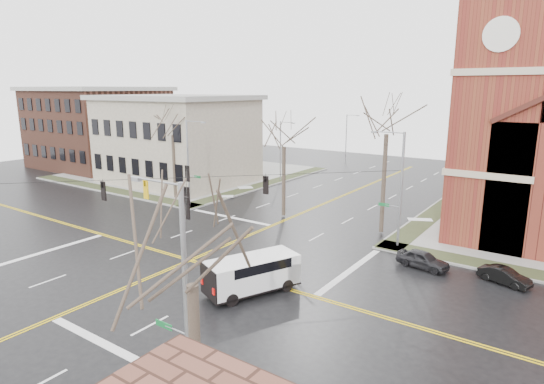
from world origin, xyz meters
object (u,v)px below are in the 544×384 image
Objects in this scene: streetlight_north_b at (347,136)px; tree_nw_near at (284,142)px; signal_pole_se at (182,293)px; tree_se at (192,272)px; tree_ne at (387,127)px; streetlight_north_a at (281,149)px; parked_car_a at (423,259)px; parked_car_b at (505,276)px; signal_pole_ne at (399,186)px; tree_nw_far at (172,131)px; signal_pole_nw at (189,160)px; cargo_van at (255,271)px.

streetlight_north_b is 0.79× the size of tree_nw_near.
signal_pole_se is 0.93× the size of tree_se.
signal_pole_se is 26.11m from tree_ne.
streetlight_north_a is 2.20× the size of parked_car_a.
streetlight_north_b is at bearing 54.64° from parked_car_b.
signal_pole_ne is at bearing -10.36° from tree_nw_near.
tree_ne is (24.25, 1.23, 1.42)m from tree_nw_far.
tree_nw_far is (-34.77, 4.25, 7.23)m from parked_car_b.
signal_pole_se reaches higher than parked_car_a.
streetlight_north_a is 17.56m from tree_nw_near.
signal_pole_nw is 36.51m from streetlight_north_b.
streetlight_north_a and streetlight_north_b have the same top height.
streetlight_north_b is 1.28× the size of cargo_van.
parked_car_b is at bearing -6.97° from tree_nw_far.
parked_car_a is 0.29× the size of tree_ne.
tree_nw_near is at bearing 93.20° from parked_car_b.
signal_pole_se is 11.52m from cargo_van.
streetlight_north_a is (-21.97, 16.50, -0.48)m from signal_pole_ne.
tree_ne is 28.00m from tree_se.
signal_pole_nw is 0.89× the size of tree_nw_near.
tree_se is at bearing -80.33° from tree_ne.
streetlight_north_b is 52.60m from cargo_van.
tree_nw_far reaches higher than tree_se.
streetlight_north_a is at bearing 143.10° from signal_pole_ne.
tree_nw_near is (9.82, -34.28, 2.89)m from streetlight_north_b.
parked_car_a is (25.10, -39.65, -3.85)m from streetlight_north_b.
tree_nw_far is (-3.86, 1.43, 2.81)m from signal_pole_nw.
parked_car_b is 0.33× the size of tree_se.
tree_se reaches higher than signal_pole_nw.
signal_pole_nw reaches higher than parked_car_a.
streetlight_north_b is 49.76m from parked_car_b.
signal_pole_ne is at bearing -49.83° from tree_ne.
tree_ne reaches higher than streetlight_north_a.
streetlight_north_a is 24.55m from tree_ne.
parked_car_b is at bearing -5.21° from signal_pole_nw.
parked_car_b is at bearing 62.79° from cargo_van.
tree_nw_far is 1.06× the size of tree_nw_near.
parked_car_b is (30.24, -19.32, -3.94)m from streetlight_north_a.
tree_ne is at bearing 2.56° from tree_nw_near.
tree_nw_far is 14.37m from tree_nw_near.
tree_nw_far is at bearing 171.06° from cargo_van.
signal_pole_ne is at bearing 54.13° from parked_car_a.
cargo_van is 17.57m from tree_ne.
signal_pole_ne is at bearing 88.24° from parked_car_b.
tree_se is at bearing -42.26° from tree_nw_far.
signal_pole_se is 2.48× the size of parked_car_a.
cargo_van is 0.65× the size of tree_se.
parked_car_a is 0.34× the size of tree_nw_far.
parked_car_a is 17.54m from tree_nw_near.
streetlight_north_a reaches higher than cargo_van.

